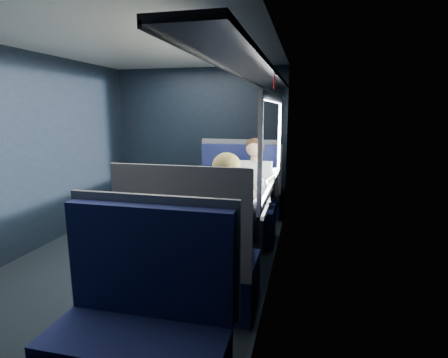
% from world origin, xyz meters
% --- Properties ---
extents(ground, '(2.80, 4.20, 0.01)m').
position_xyz_m(ground, '(0.00, 0.00, -0.01)').
color(ground, black).
extents(room_shell, '(3.00, 4.40, 2.40)m').
position_xyz_m(room_shell, '(0.02, 0.00, 1.48)').
color(room_shell, black).
rests_on(room_shell, ground).
extents(table, '(0.62, 1.00, 0.74)m').
position_xyz_m(table, '(1.03, 0.00, 0.66)').
color(table, '#54565E').
rests_on(table, ground).
extents(seat_bay_near, '(1.04, 0.62, 1.26)m').
position_xyz_m(seat_bay_near, '(0.84, 0.87, 0.42)').
color(seat_bay_near, '#0E133E').
rests_on(seat_bay_near, ground).
extents(seat_bay_far, '(1.04, 0.62, 1.26)m').
position_xyz_m(seat_bay_far, '(0.85, -0.87, 0.41)').
color(seat_bay_far, '#0E133E').
rests_on(seat_bay_far, ground).
extents(seat_row_front, '(1.04, 0.51, 1.16)m').
position_xyz_m(seat_row_front, '(0.85, 1.80, 0.41)').
color(seat_row_front, '#0E133E').
rests_on(seat_row_front, ground).
extents(seat_row_back, '(1.04, 0.51, 1.16)m').
position_xyz_m(seat_row_back, '(0.85, -1.80, 0.41)').
color(seat_row_back, '#0E133E').
rests_on(seat_row_back, ground).
extents(man, '(0.53, 0.56, 1.32)m').
position_xyz_m(man, '(1.10, 0.70, 0.72)').
color(man, black).
rests_on(man, ground).
extents(woman, '(0.53, 0.56, 1.32)m').
position_xyz_m(woman, '(1.10, -0.71, 0.73)').
color(woman, black).
rests_on(woman, ground).
extents(papers, '(0.69, 0.93, 0.01)m').
position_xyz_m(papers, '(0.98, 0.05, 0.74)').
color(papers, white).
rests_on(papers, table).
extents(laptop, '(0.28, 0.34, 0.23)m').
position_xyz_m(laptop, '(1.33, 0.07, 0.80)').
color(laptop, silver).
rests_on(laptop, table).
extents(bottle_small, '(0.07, 0.07, 0.24)m').
position_xyz_m(bottle_small, '(1.25, 0.18, 0.85)').
color(bottle_small, silver).
rests_on(bottle_small, table).
extents(cup, '(0.07, 0.07, 0.08)m').
position_xyz_m(cup, '(1.21, 0.32, 0.78)').
color(cup, white).
rests_on(cup, table).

